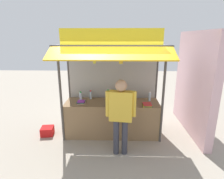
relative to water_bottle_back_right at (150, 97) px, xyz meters
The scene contains 18 objects.
ground_plane 1.46m from the water_bottle_back_right, behind, with size 20.00×20.00×0.00m, color #9E9384.
stall_counter 1.18m from the water_bottle_back_right, behind, with size 2.48×0.78×0.92m, color olive.
stall_structure 1.21m from the water_bottle_back_right, behind, with size 2.68×1.60×2.77m.
water_bottle_back_right is the anchor object (origin of this frame).
water_bottle_front_right 1.87m from the water_bottle_back_right, behind, with size 0.07×0.07×0.26m.
water_bottle_center 1.13m from the water_bottle_back_right, behind, with size 0.08×0.08×0.29m.
water_bottle_mid_left 0.42m from the water_bottle_back_right, 166.18° to the left, with size 0.07×0.07×0.25m.
water_bottle_left 0.79m from the water_bottle_back_right, behind, with size 0.08×0.08×0.27m.
water_bottle_back_left 1.62m from the water_bottle_back_right, behind, with size 0.07×0.07×0.25m.
magazine_stack_front_left 0.41m from the water_bottle_back_right, 106.84° to the right, with size 0.25×0.31×0.05m.
magazine_stack_right 1.12m from the water_bottle_back_right, 162.74° to the right, with size 0.21×0.27×0.07m.
magazine_stack_far_left 1.84m from the water_bottle_back_right, behind, with size 0.22×0.26×0.05m.
banana_bunch_inner_right 2.40m from the water_bottle_back_right, 162.94° to the right, with size 0.08×0.08×0.22m.
banana_bunch_leftmost 1.46m from the water_bottle_back_right, 141.96° to the right, with size 0.11×0.11×0.29m.
banana_bunch_rightmost 1.85m from the water_bottle_back_right, 155.87° to the right, with size 0.09×0.10×0.28m.
vendor_person 1.33m from the water_bottle_back_right, 126.93° to the right, with size 0.66×0.27×1.74m.
plastic_crate 2.95m from the water_bottle_back_right, behind, with size 0.32×0.32×0.22m, color red.
neighbour_wall 1.26m from the water_bottle_back_right, ahead, with size 0.20×2.40×2.75m, color beige.
Camera 1 is at (0.13, -4.70, 2.59)m, focal length 29.98 mm.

